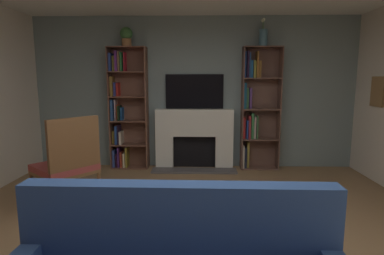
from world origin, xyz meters
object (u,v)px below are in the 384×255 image
Objects in this scene: bookshelf_left at (125,110)px; coffee_table at (182,232)px; armchair at (68,162)px; vase_with_flowers at (263,37)px; fireplace at (194,137)px; bookshelf_right at (255,108)px; tv at (195,92)px; potted_plant at (126,36)px.

bookshelf_left reaches higher than coffee_table.
bookshelf_left is at bearing 79.63° from armchair.
coffee_table is at bearing -111.13° from vase_with_flowers.
vase_with_flowers is at bearing -1.67° from fireplace.
vase_with_flowers reaches higher than bookshelf_left.
bookshelf_left and bookshelf_right have the same top height.
bookshelf_right is 3.23m from armchair.
tv is 0.90× the size of armchair.
bookshelf_left is 3.46m from coffee_table.
potted_plant is at bearing -178.29° from fireplace.
coffee_table is (-0.04, -3.24, -1.01)m from tv.
bookshelf_right reaches higher than tv.
bookshelf_right is (1.08, -0.07, -0.28)m from tv.
fireplace is 1.21m from bookshelf_right.
fireplace is 2.35m from armchair.
bookshelf_right is (2.34, 0.01, 0.04)m from bookshelf_left.
potted_plant is 2.49m from armchair.
fireplace is 1.93× the size of coffee_table.
bookshelf_right is (1.08, 0.02, 0.53)m from fireplace.
coffee_table is (1.53, -1.42, -0.19)m from armchair.
fireplace is 0.69× the size of bookshelf_left.
coffee_table is at bearing -109.46° from bookshelf_right.
tv is at bearing 3.46° from bookshelf_left.
bookshelf_right is 2.80× the size of coffee_table.
vase_with_flowers is at bearing 68.87° from coffee_table.
bookshelf_left is at bearing 178.97° from vase_with_flowers.
bookshelf_right is 2.57m from potted_plant.
bookshelf_left is at bearing 110.97° from coffee_table.
potted_plant is 0.42× the size of coffee_table.
potted_plant is 2.34m from vase_with_flowers.
vase_with_flowers reaches higher than coffee_table.
potted_plant is (0.09, -0.04, 1.28)m from bookshelf_left.
tv reaches higher than armchair.
fireplace is 2.12m from potted_plant.
potted_plant is at bearing -174.14° from tv.
tv is 1.50m from vase_with_flowers.
tv is 1.30m from bookshelf_left.
armchair is (-1.57, -1.83, -0.82)m from tv.
tv is 3.40m from coffee_table.
fireplace is 0.69× the size of bookshelf_right.
bookshelf_right is at bearing 0.22° from bookshelf_left.
bookshelf_left is at bearing 179.57° from fireplace.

